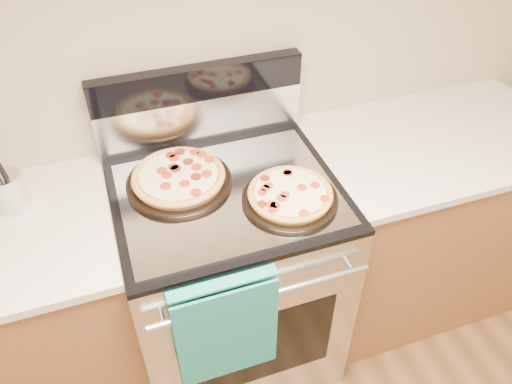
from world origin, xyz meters
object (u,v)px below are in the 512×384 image
object	(u,v)px
pepperoni_pizza_front	(290,196)
utensil_crock	(10,191)
pepperoni_pizza_back	(179,178)
range_body	(230,278)

from	to	relation	value
pepperoni_pizza_front	utensil_crock	xyz separation A→B (m)	(-0.85, 0.28, 0.03)
utensil_crock	pepperoni_pizza_front	bearing A→B (deg)	-18.34
pepperoni_pizza_front	utensil_crock	size ratio (longest dim) A/B	2.37
pepperoni_pizza_front	utensil_crock	world-z (taller)	utensil_crock
pepperoni_pizza_back	pepperoni_pizza_front	xyz separation A→B (m)	(0.32, -0.20, -0.00)
pepperoni_pizza_front	utensil_crock	distance (m)	0.90
utensil_crock	pepperoni_pizza_back	bearing A→B (deg)	-8.82
pepperoni_pizza_back	pepperoni_pizza_front	bearing A→B (deg)	-31.80
range_body	pepperoni_pizza_back	distance (m)	0.52
pepperoni_pizza_back	utensil_crock	distance (m)	0.53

